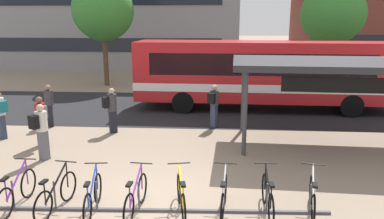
% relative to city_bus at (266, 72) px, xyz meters
% --- Properties ---
extents(ground, '(200.00, 200.00, 0.00)m').
position_rel_city_bus_xyz_m(ground, '(-3.72, -9.90, -1.78)').
color(ground, gray).
extents(bus_lane_asphalt, '(80.00, 7.20, 0.01)m').
position_rel_city_bus_xyz_m(bus_lane_asphalt, '(-3.72, 0.00, -1.77)').
color(bus_lane_asphalt, '#232326').
rests_on(bus_lane_asphalt, ground).
extents(city_bus, '(12.09, 2.89, 3.20)m').
position_rel_city_bus_xyz_m(city_bus, '(0.00, 0.00, 0.00)').
color(city_bus, red).
rests_on(city_bus, ground).
extents(bike_rack, '(7.50, 0.37, 0.70)m').
position_rel_city_bus_xyz_m(bike_rack, '(-3.51, -10.03, -1.68)').
color(bike_rack, '#47474C').
rests_on(bike_rack, ground).
extents(parked_bicycle_purple_0, '(0.52, 1.72, 0.99)m').
position_rel_city_bus_xyz_m(parked_bicycle_purple_0, '(-6.75, -10.06, -1.39)').
color(parked_bicycle_purple_0, black).
rests_on(parked_bicycle_purple_0, ground).
extents(parked_bicycle_black_1, '(0.52, 1.72, 0.99)m').
position_rel_city_bus_xyz_m(parked_bicycle_black_1, '(-5.80, -10.15, -1.39)').
color(parked_bicycle_black_1, black).
rests_on(parked_bicycle_black_1, ground).
extents(parked_bicycle_blue_2, '(0.52, 1.72, 0.99)m').
position_rel_city_bus_xyz_m(parked_bicycle_blue_2, '(-4.96, -10.20, -1.39)').
color(parked_bicycle_blue_2, black).
rests_on(parked_bicycle_blue_2, ground).
extents(parked_bicycle_purple_3, '(0.52, 1.72, 0.99)m').
position_rel_city_bus_xyz_m(parked_bicycle_purple_3, '(-4.03, -10.14, -1.39)').
color(parked_bicycle_purple_3, black).
rests_on(parked_bicycle_purple_3, ground).
extents(parked_bicycle_yellow_4, '(0.54, 1.70, 0.99)m').
position_rel_city_bus_xyz_m(parked_bicycle_yellow_4, '(-3.04, -10.08, -1.39)').
color(parked_bicycle_yellow_4, black).
rests_on(parked_bicycle_yellow_4, ground).
extents(parked_bicycle_silver_5, '(0.52, 1.72, 0.99)m').
position_rel_city_bus_xyz_m(parked_bicycle_silver_5, '(-2.11, -10.02, -1.39)').
color(parked_bicycle_silver_5, black).
rests_on(parked_bicycle_silver_5, ground).
extents(parked_bicycle_black_6, '(0.52, 1.72, 0.99)m').
position_rel_city_bus_xyz_m(parked_bicycle_black_6, '(-1.16, -9.96, -1.39)').
color(parked_bicycle_black_6, black).
rests_on(parked_bicycle_black_6, ground).
extents(parked_bicycle_white_7, '(0.55, 1.70, 0.99)m').
position_rel_city_bus_xyz_m(parked_bicycle_white_7, '(-0.20, -9.94, -1.39)').
color(parked_bicycle_white_7, black).
rests_on(parked_bicycle_white_7, ground).
extents(transit_shelter, '(6.68, 3.81, 2.87)m').
position_rel_city_bus_xyz_m(transit_shelter, '(1.50, -5.18, 0.92)').
color(transit_shelter, '#38383D').
rests_on(transit_shelter, ground).
extents(commuter_grey_pack_0, '(0.58, 0.59, 1.69)m').
position_rel_city_bus_xyz_m(commuter_grey_pack_0, '(-8.14, -5.88, -0.80)').
color(commuter_grey_pack_0, black).
rests_on(commuter_grey_pack_0, ground).
extents(commuter_black_pack_1, '(0.50, 0.60, 1.71)m').
position_rel_city_bus_xyz_m(commuter_black_pack_1, '(-2.40, -3.35, -0.78)').
color(commuter_black_pack_1, '#2D3851').
rests_on(commuter_black_pack_1, ground).
extents(commuter_navy_pack_2, '(0.47, 0.59, 1.70)m').
position_rel_city_bus_xyz_m(commuter_navy_pack_2, '(-8.91, -3.60, -0.79)').
color(commuter_navy_pack_2, black).
rests_on(commuter_navy_pack_2, ground).
extents(commuter_teal_pack_4, '(0.60, 0.55, 1.72)m').
position_rel_city_bus_xyz_m(commuter_teal_pack_4, '(-9.91, -5.28, -0.78)').
color(commuter_teal_pack_4, '#2D3851').
rests_on(commuter_teal_pack_4, ground).
extents(commuter_black_pack_5, '(0.51, 0.60, 1.74)m').
position_rel_city_bus_xyz_m(commuter_black_pack_5, '(-7.52, -7.17, -0.77)').
color(commuter_black_pack_5, '#565660').
rests_on(commuter_black_pack_5, ground).
extents(commuter_black_pack_6, '(0.60, 0.54, 1.71)m').
position_rel_city_bus_xyz_m(commuter_black_pack_6, '(-6.21, -4.28, -0.79)').
color(commuter_black_pack_6, black).
rests_on(commuter_black_pack_6, ground).
extents(street_tree_0, '(4.33, 4.33, 6.60)m').
position_rel_city_bus_xyz_m(street_tree_0, '(5.53, 8.95, 2.78)').
color(street_tree_0, brown).
rests_on(street_tree_0, ground).
extents(street_tree_1, '(3.86, 3.86, 6.70)m').
position_rel_city_bus_xyz_m(street_tree_1, '(-9.49, 6.05, 2.98)').
color(street_tree_1, brown).
rests_on(street_tree_1, ground).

